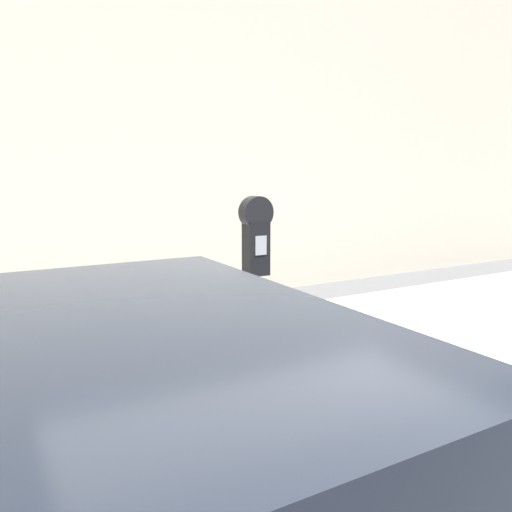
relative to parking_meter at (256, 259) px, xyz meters
name	(u,v)px	position (x,y,z in m)	size (l,w,h in m)	color
sidewalk	(182,378)	(-0.14, 1.04, -1.19)	(24.00, 2.80, 0.15)	#BCB7AD
building_facade	(94,88)	(-0.14, 3.95, 1.64)	(24.00, 0.30, 5.81)	beige
parking_meter	(256,259)	(0.00, 0.00, 0.00)	(0.21, 0.13, 1.53)	#2D2D30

